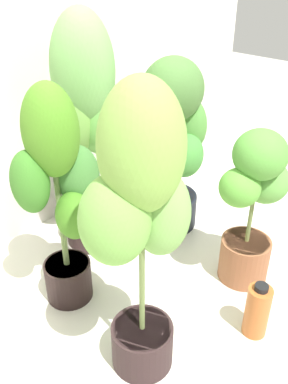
% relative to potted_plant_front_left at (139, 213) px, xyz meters
% --- Properties ---
extents(ground_plane, '(8.00, 8.00, 0.00)m').
position_rel_potted_plant_front_left_xyz_m(ground_plane, '(0.36, 0.08, -0.61)').
color(ground_plane, silver).
rests_on(ground_plane, ground).
extents(mylar_back_wall, '(3.20, 0.01, 2.00)m').
position_rel_potted_plant_front_left_xyz_m(mylar_back_wall, '(0.36, 0.94, 0.39)').
color(mylar_back_wall, silver).
rests_on(mylar_back_wall, ground).
extents(potted_plant_front_left, '(0.37, 0.33, 0.98)m').
position_rel_potted_plant_front_left_xyz_m(potted_plant_front_left, '(0.00, 0.00, 0.00)').
color(potted_plant_front_left, '#2F1F20').
rests_on(potted_plant_front_left, ground).
extents(potted_plant_back_right, '(0.41, 0.34, 0.84)m').
position_rel_potted_plant_front_left_xyz_m(potted_plant_back_right, '(0.70, 0.45, -0.13)').
color(potted_plant_back_right, black).
rests_on(potted_plant_back_right, ground).
extents(potted_plant_back_left, '(0.32, 0.26, 0.88)m').
position_rel_potted_plant_front_left_xyz_m(potted_plant_back_left, '(0.04, 0.42, -0.10)').
color(potted_plant_back_left, black).
rests_on(potted_plant_back_left, ground).
extents(potted_plant_front_right, '(0.35, 0.27, 0.67)m').
position_rel_potted_plant_front_left_xyz_m(potted_plant_front_right, '(0.61, -0.03, -0.23)').
color(potted_plant_front_right, brown).
rests_on(potted_plant_front_right, ground).
extents(potted_plant_back_center, '(0.42, 0.35, 1.05)m').
position_rel_potted_plant_front_left_xyz_m(potted_plant_back_center, '(0.37, 0.64, -0.01)').
color(potted_plant_back_center, '#312021').
rests_on(potted_plant_back_center, ground).
extents(nutrient_bottle, '(0.09, 0.09, 0.23)m').
position_rel_potted_plant_front_left_xyz_m(nutrient_bottle, '(0.37, -0.22, -0.50)').
color(nutrient_bottle, '#B85F2A').
rests_on(nutrient_bottle, ground).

